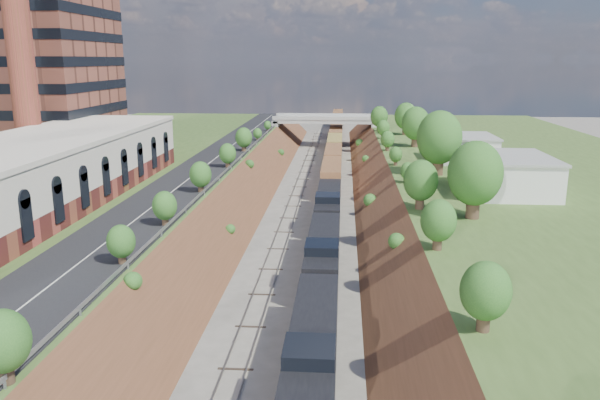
{
  "coord_description": "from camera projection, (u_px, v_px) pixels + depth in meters",
  "views": [
    {
      "loc": [
        4.27,
        -16.18,
        20.1
      ],
      "look_at": [
        -0.03,
        42.17,
        6.0
      ],
      "focal_mm": 35.0,
      "sensor_mm": 36.0,
      "label": 1
    }
  ],
  "objects": [
    {
      "name": "embankment_right",
      "position": [
        392.0,
        214.0,
        78.08
      ],
      "size": [
        10.0,
        180.0,
        10.0
      ],
      "primitive_type": "cube",
      "rotation": [
        0.0,
        0.79,
        0.0
      ],
      "color": "brown",
      "rests_on": "ground"
    },
    {
      "name": "tree_right_large",
      "position": [
        475.0,
        174.0,
        56.06
      ],
      "size": [
        5.25,
        5.25,
        7.61
      ],
      "color": "#473323",
      "rests_on": "platform_right"
    },
    {
      "name": "overpass",
      "position": [
        325.0,
        125.0,
        137.83
      ],
      "size": [
        24.5,
        8.3,
        7.4
      ],
      "color": "gray",
      "rests_on": "ground"
    },
    {
      "name": "guardrail",
      "position": [
        225.0,
        171.0,
        78.19
      ],
      "size": [
        0.1,
        171.0,
        0.7
      ],
      "color": "#99999E",
      "rests_on": "platform_left"
    },
    {
      "name": "rail_left_track",
      "position": [
        291.0,
        211.0,
        79.04
      ],
      "size": [
        1.58,
        180.0,
        0.18
      ],
      "primitive_type": "cube",
      "color": "gray",
      "rests_on": "ground"
    },
    {
      "name": "freight_train",
      "position": [
        334.0,
        153.0,
        112.82
      ],
      "size": [
        2.97,
        167.21,
        4.55
      ],
      "color": "black",
      "rests_on": "ground"
    },
    {
      "name": "platform_left",
      "position": [
        72.0,
        190.0,
        80.65
      ],
      "size": [
        44.0,
        180.0,
        5.0
      ],
      "primitive_type": "cube",
      "color": "#3D5824",
      "rests_on": "ground"
    },
    {
      "name": "embankment_left",
      "position": [
        230.0,
        211.0,
        79.66
      ],
      "size": [
        10.0,
        180.0,
        10.0
      ],
      "primitive_type": "cube",
      "rotation": [
        0.0,
        0.79,
        0.0
      ],
      "color": "brown",
      "rests_on": "ground"
    },
    {
      "name": "white_building_far",
      "position": [
        466.0,
        149.0,
        89.2
      ],
      "size": [
        8.0,
        10.0,
        3.6
      ],
      "primitive_type": "cube",
      "color": "silver",
      "rests_on": "platform_right"
    },
    {
      "name": "white_building_near",
      "position": [
        508.0,
        175.0,
        67.79
      ],
      "size": [
        9.0,
        12.0,
        4.0
      ],
      "primitive_type": "cube",
      "color": "silver",
      "rests_on": "platform_right"
    },
    {
      "name": "tree_left_crest",
      "position": [
        102.0,
        259.0,
        39.28
      ],
      "size": [
        2.45,
        2.45,
        3.55
      ],
      "color": "#473323",
      "rests_on": "platform_left"
    },
    {
      "name": "road",
      "position": [
        196.0,
        174.0,
        78.8
      ],
      "size": [
        8.0,
        180.0,
        0.1
      ],
      "primitive_type": "cube",
      "color": "black",
      "rests_on": "platform_left"
    },
    {
      "name": "platform_right",
      "position": [
        563.0,
        198.0,
        75.92
      ],
      "size": [
        44.0,
        180.0,
        5.0
      ],
      "primitive_type": "cube",
      "color": "#3D5824",
      "rests_on": "ground"
    },
    {
      "name": "commercial_building",
      "position": [
        14.0,
        180.0,
        57.55
      ],
      "size": [
        14.3,
        62.3,
        7.0
      ],
      "color": "maroon",
      "rests_on": "platform_left"
    },
    {
      "name": "smokestack",
      "position": [
        16.0,
        18.0,
        71.71
      ],
      "size": [
        3.2,
        3.2,
        40.0
      ],
      "primitive_type": "cylinder",
      "color": "maroon",
      "rests_on": "platform_left"
    },
    {
      "name": "rail_right_track",
      "position": [
        329.0,
        212.0,
        78.66
      ],
      "size": [
        1.58,
        180.0,
        0.18
      ],
      "primitive_type": "cube",
      "color": "gray",
      "rests_on": "ground"
    }
  ]
}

